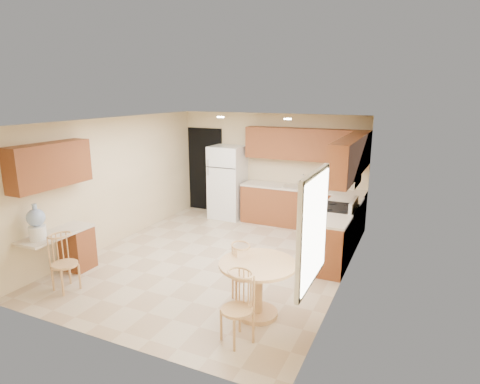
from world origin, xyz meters
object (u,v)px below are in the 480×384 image
at_px(stove, 337,230).
at_px(refrigerator, 228,182).
at_px(chair_table_a, 241,270).
at_px(chair_table_b, 234,304).
at_px(chair_desk, 59,259).
at_px(dining_table, 258,281).
at_px(water_crock, 37,224).

bearing_deg(stove, refrigerator, 157.01).
bearing_deg(chair_table_a, stove, 124.86).
bearing_deg(refrigerator, stove, -22.99).
xyz_separation_m(refrigerator, chair_table_a, (2.04, -3.67, -0.33)).
bearing_deg(chair_table_b, stove, -69.22).
height_order(chair_table_a, chair_desk, chair_desk).
height_order(dining_table, water_crock, water_crock).
bearing_deg(chair_table_b, chair_desk, 27.80).
distance_m(refrigerator, chair_table_b, 5.15).
height_order(chair_table_b, chair_desk, chair_table_b).
relative_size(refrigerator, dining_table, 1.66).
relative_size(chair_table_b, chair_desk, 1.01).
distance_m(refrigerator, stove, 3.15).
relative_size(chair_desk, water_crock, 1.56).
relative_size(dining_table, chair_desk, 1.18).
xyz_separation_m(refrigerator, stove, (2.88, -1.22, -0.40)).
height_order(dining_table, chair_table_a, chair_table_a).
height_order(chair_table_b, water_crock, water_crock).
relative_size(refrigerator, chair_table_a, 1.97).
bearing_deg(chair_table_b, chair_table_a, -41.07).
bearing_deg(dining_table, chair_desk, -167.81).
height_order(refrigerator, chair_table_b, refrigerator).
height_order(stove, chair_table_b, stove).
height_order(chair_table_a, water_crock, water_crock).
bearing_deg(chair_desk, chair_table_b, 100.40).
distance_m(dining_table, chair_table_a, 0.36).
height_order(stove, chair_desk, stove).
bearing_deg(chair_table_b, dining_table, -60.31).
xyz_separation_m(dining_table, chair_desk, (-2.95, -0.64, 0.03)).
height_order(refrigerator, stove, refrigerator).
distance_m(refrigerator, chair_table_a, 4.21).
relative_size(chair_table_b, water_crock, 1.58).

